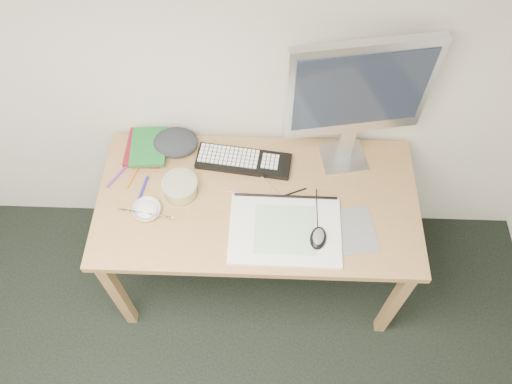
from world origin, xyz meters
TOP-DOWN VIEW (x-y plane):
  - desk at (0.32, 1.43)m, footprint 1.40×0.70m
  - mousepad at (0.70, 1.29)m, footprint 0.27×0.25m
  - sketchpad at (0.44, 1.28)m, footprint 0.47×0.34m
  - keyboard at (0.25, 1.63)m, footprint 0.44×0.19m
  - monitor at (0.71, 1.67)m, footprint 0.58×0.21m
  - mouse at (0.58, 1.24)m, footprint 0.09×0.12m
  - rice_bowl at (-0.15, 1.35)m, footprint 0.15×0.15m
  - chopsticks at (-0.15, 1.32)m, footprint 0.24×0.06m
  - fruit_tub at (-0.01, 1.46)m, footprint 0.19×0.19m
  - book_red at (-0.21, 1.69)m, footprint 0.17×0.22m
  - book_green at (-0.19, 1.68)m, footprint 0.17×0.23m
  - cloth_lump at (-0.06, 1.71)m, footprint 0.18×0.15m
  - pencil_pink at (0.28, 1.45)m, footprint 0.20×0.04m
  - pencil_tan at (0.38, 1.50)m, footprint 0.13×0.16m
  - pencil_black at (0.45, 1.46)m, footprint 0.18×0.08m
  - marker_blue at (-0.18, 1.46)m, footprint 0.03×0.14m
  - marker_orange at (-0.24, 1.53)m, footprint 0.05×0.13m
  - marker_purple at (-0.31, 1.53)m, footprint 0.08×0.12m

SIDE VIEW (x-z plane):
  - desk at x=0.32m, z-range 0.29..1.04m
  - mousepad at x=0.70m, z-range 0.75..0.75m
  - pencil_black at x=0.45m, z-range 0.75..0.76m
  - pencil_pink at x=0.28m, z-range 0.75..0.76m
  - pencil_tan at x=0.38m, z-range 0.75..0.76m
  - marker_purple at x=-0.31m, z-range 0.75..0.76m
  - marker_orange at x=-0.24m, z-range 0.75..0.76m
  - marker_blue at x=-0.18m, z-range 0.75..0.76m
  - sketchpad at x=0.44m, z-range 0.75..0.76m
  - book_red at x=-0.21m, z-range 0.75..0.77m
  - keyboard at x=0.25m, z-range 0.75..0.78m
  - rice_bowl at x=-0.15m, z-range 0.75..0.79m
  - mouse at x=0.58m, z-range 0.76..0.80m
  - book_green at x=-0.19m, z-range 0.77..0.79m
  - cloth_lump at x=-0.06m, z-range 0.75..0.82m
  - fruit_tub at x=-0.01m, z-range 0.75..0.83m
  - chopsticks at x=-0.15m, z-range 0.78..0.80m
  - monitor at x=0.71m, z-range 0.83..1.51m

